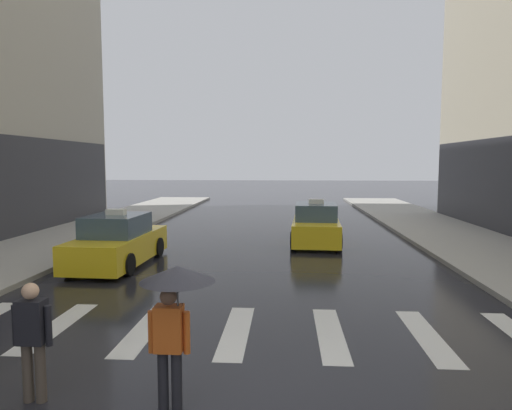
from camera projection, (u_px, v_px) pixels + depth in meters
crosswalk_markings at (236, 331)px, 8.72m from camera, size 11.30×2.80×0.01m
taxi_lead at (118, 242)px, 14.33m from camera, size 2.05×4.59×1.80m
taxi_second at (316, 225)px, 18.24m from camera, size 2.11×4.62×1.80m
pedestrian_with_umbrella at (174, 299)px, 5.76m from camera, size 0.96×0.96×1.94m
pedestrian_plain_coat at (32, 335)px, 6.06m from camera, size 0.55×0.24×1.65m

